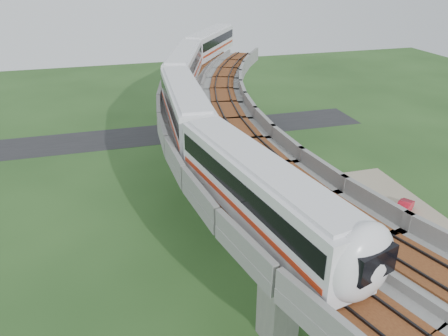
# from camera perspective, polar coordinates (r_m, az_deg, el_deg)

# --- Properties ---
(ground) EXTENTS (160.00, 160.00, 0.00)m
(ground) POSITION_cam_1_polar(r_m,az_deg,el_deg) (39.36, -0.23, -10.75)
(ground) COLOR #24451B
(ground) RESTS_ON ground
(dirt_lot) EXTENTS (18.00, 26.00, 0.04)m
(dirt_lot) POSITION_cam_1_polar(r_m,az_deg,el_deg) (43.18, 18.95, -8.66)
(dirt_lot) COLOR gray
(dirt_lot) RESTS_ON ground
(asphalt_road) EXTENTS (60.00, 8.00, 0.03)m
(asphalt_road) POSITION_cam_1_polar(r_m,az_deg,el_deg) (65.43, -7.35, 4.51)
(asphalt_road) COLOR #232326
(asphalt_road) RESTS_ON ground
(viaduct) EXTENTS (19.58, 73.98, 11.40)m
(viaduct) POSITION_cam_1_polar(r_m,az_deg,el_deg) (35.90, 5.67, 2.04)
(viaduct) COLOR #99968E
(viaduct) RESTS_ON ground
(metro_train) EXTENTS (16.63, 60.32, 3.64)m
(metro_train) POSITION_cam_1_polar(r_m,az_deg,el_deg) (43.67, -2.40, 10.96)
(metro_train) COLOR silver
(metro_train) RESTS_ON ground
(fence) EXTENTS (3.87, 38.73, 1.50)m
(fence) POSITION_cam_1_polar(r_m,az_deg,el_deg) (42.14, 12.76, -7.52)
(fence) COLOR #2D382D
(fence) RESTS_ON ground
(tree_0) EXTENTS (2.67, 2.67, 3.01)m
(tree_0) POSITION_cam_1_polar(r_m,az_deg,el_deg) (59.14, 3.95, 4.27)
(tree_0) COLOR #382314
(tree_0) RESTS_ON ground
(tree_1) EXTENTS (2.64, 2.64, 3.26)m
(tree_1) POSITION_cam_1_polar(r_m,az_deg,el_deg) (52.81, 4.68, 1.86)
(tree_1) COLOR #382314
(tree_1) RESTS_ON ground
(tree_2) EXTENTS (2.06, 2.06, 2.74)m
(tree_2) POSITION_cam_1_polar(r_m,az_deg,el_deg) (45.25, 6.82, -2.92)
(tree_2) COLOR #382314
(tree_2) RESTS_ON ground
(tree_3) EXTENTS (2.76, 2.76, 3.45)m
(tree_3) POSITION_cam_1_polar(r_m,az_deg,el_deg) (39.60, 7.87, -6.79)
(tree_3) COLOR #382314
(tree_3) RESTS_ON ground
(tree_4) EXTENTS (2.17, 2.17, 2.62)m
(tree_4) POSITION_cam_1_polar(r_m,az_deg,el_deg) (34.26, 17.88, -15.07)
(tree_4) COLOR #382314
(tree_4) RESTS_ON ground
(car_white) EXTENTS (3.02, 3.56, 1.15)m
(car_white) POSITION_cam_1_polar(r_m,az_deg,el_deg) (38.19, 19.29, -12.60)
(car_white) COLOR silver
(car_white) RESTS_ON dirt_lot
(car_red) EXTENTS (3.51, 2.97, 1.14)m
(car_red) POSITION_cam_1_polar(r_m,az_deg,el_deg) (47.93, 22.38, -4.83)
(car_red) COLOR red
(car_red) RESTS_ON dirt_lot
(car_dark) EXTENTS (3.78, 1.63, 1.09)m
(car_dark) POSITION_cam_1_polar(r_m,az_deg,el_deg) (49.16, 17.23, -3.21)
(car_dark) COLOR black
(car_dark) RESTS_ON dirt_lot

